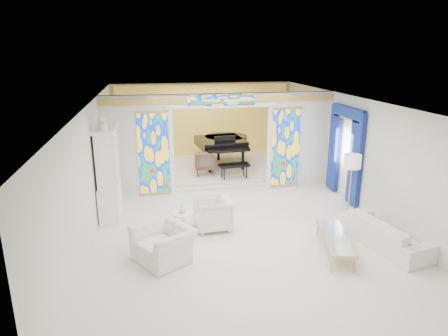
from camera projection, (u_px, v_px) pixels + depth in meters
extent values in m
plane|color=silver|center=(234.00, 215.00, 10.65)|extent=(12.00, 12.00, 0.00)
cube|color=white|center=(235.00, 102.00, 9.80)|extent=(7.00, 12.00, 0.02)
cube|color=silver|center=(203.00, 121.00, 15.88)|extent=(7.00, 0.02, 3.00)
cube|color=silver|center=(345.00, 297.00, 4.58)|extent=(7.00, 0.02, 3.00)
cube|color=silver|center=(93.00, 168.00, 9.60)|extent=(0.02, 12.00, 3.00)
cube|color=silver|center=(360.00, 154.00, 10.85)|extent=(0.02, 12.00, 3.00)
cube|color=silver|center=(137.00, 147.00, 11.67)|extent=(2.00, 0.18, 3.00)
cube|color=silver|center=(299.00, 140.00, 12.56)|extent=(2.00, 0.18, 3.00)
cube|color=silver|center=(221.00, 100.00, 11.74)|extent=(3.00, 0.18, 0.40)
cube|color=white|center=(172.00, 153.00, 11.81)|extent=(0.12, 0.06, 2.60)
cube|color=white|center=(269.00, 148.00, 12.34)|extent=(0.12, 0.06, 2.60)
cube|color=white|center=(221.00, 106.00, 11.69)|extent=(3.24, 0.06, 0.12)
cube|color=#DFBF54|center=(221.00, 100.00, 11.64)|extent=(7.00, 0.05, 0.18)
cube|color=gold|center=(154.00, 154.00, 11.70)|extent=(0.90, 0.04, 2.40)
cube|color=gold|center=(286.00, 148.00, 12.43)|extent=(0.90, 0.04, 2.40)
cube|color=gold|center=(222.00, 100.00, 11.63)|extent=(2.00, 0.04, 0.34)
cube|color=silver|center=(211.00, 168.00, 14.49)|extent=(6.80, 3.80, 0.18)
cube|color=#FCD157|center=(203.00, 122.00, 15.77)|extent=(6.70, 0.10, 2.90)
cylinder|color=gold|center=(216.00, 101.00, 13.73)|extent=(0.48, 0.48, 0.30)
cube|color=navy|center=(356.00, 159.00, 10.92)|extent=(0.12, 0.55, 2.60)
cube|color=navy|center=(334.00, 148.00, 12.15)|extent=(0.12, 0.55, 2.60)
cube|color=navy|center=(348.00, 112.00, 11.20)|extent=(0.14, 1.70, 0.30)
cube|color=gold|center=(348.00, 118.00, 11.24)|extent=(0.12, 1.50, 0.06)
cube|color=white|center=(111.00, 199.00, 10.52)|extent=(0.50, 1.40, 0.90)
cube|color=white|center=(107.00, 157.00, 10.19)|extent=(0.44, 1.30, 1.40)
cube|color=silver|center=(116.00, 156.00, 10.23)|extent=(0.01, 1.20, 1.30)
cube|color=white|center=(104.00, 128.00, 9.98)|extent=(0.56, 1.46, 0.08)
cylinder|color=white|center=(103.00, 126.00, 9.62)|extent=(0.22, 0.22, 0.16)
sphere|color=white|center=(102.00, 119.00, 9.57)|extent=(0.20, 0.20, 0.20)
imported|color=silver|center=(163.00, 244.00, 8.26)|extent=(1.44, 1.49, 0.74)
imported|color=white|center=(213.00, 213.00, 9.72)|extent=(0.90, 0.88, 0.79)
imported|color=white|center=(386.00, 233.00, 8.88)|extent=(1.25, 2.30, 0.64)
cylinder|color=white|center=(183.00, 213.00, 9.16)|extent=(0.54, 0.54, 0.04)
cylinder|color=white|center=(183.00, 226.00, 9.25)|extent=(0.09, 0.09, 0.60)
cylinder|color=white|center=(184.00, 237.00, 9.33)|extent=(0.36, 0.36, 0.03)
imported|color=white|center=(183.00, 209.00, 9.13)|extent=(0.21, 0.21, 0.17)
cube|color=silver|center=(335.00, 237.00, 8.55)|extent=(0.91, 1.79, 0.04)
cube|color=gold|center=(335.00, 238.00, 8.56)|extent=(0.94, 1.82, 0.03)
cube|color=gold|center=(332.00, 264.00, 7.84)|extent=(0.04, 0.04, 0.35)
cube|color=gold|center=(355.00, 265.00, 7.81)|extent=(0.04, 0.04, 0.35)
cube|color=gold|center=(318.00, 229.00, 9.40)|extent=(0.04, 0.04, 0.35)
cube|color=gold|center=(337.00, 229.00, 9.38)|extent=(0.04, 0.04, 0.35)
cylinder|color=gold|center=(347.00, 219.00, 10.34)|extent=(0.36, 0.36, 0.03)
cylinder|color=gold|center=(350.00, 191.00, 10.12)|extent=(0.04, 0.04, 1.59)
cylinder|color=silver|center=(352.00, 161.00, 9.90)|extent=(0.52, 0.52, 0.34)
cube|color=black|center=(220.00, 143.00, 14.39)|extent=(1.75, 1.84, 0.31)
cylinder|color=black|center=(226.00, 140.00, 14.83)|extent=(1.72, 1.72, 0.31)
cube|color=black|center=(228.00, 150.00, 13.50)|extent=(1.50, 0.48, 0.11)
cube|color=silver|center=(229.00, 150.00, 13.41)|extent=(1.37, 0.25, 0.03)
cube|color=black|center=(225.00, 140.00, 13.77)|extent=(0.76, 0.11, 0.27)
cube|color=black|center=(234.00, 165.00, 13.00)|extent=(1.02, 0.48, 0.09)
cylinder|color=black|center=(210.00, 163.00, 13.66)|extent=(0.12, 0.12, 0.68)
cylinder|color=black|center=(243.00, 160.00, 13.99)|extent=(0.12, 0.12, 0.68)
cylinder|color=black|center=(218.00, 151.00, 15.16)|extent=(0.12, 0.12, 0.68)
cube|color=brown|center=(205.00, 161.00, 13.29)|extent=(0.68, 0.47, 0.53)
cube|color=#3B413E|center=(206.00, 162.00, 13.07)|extent=(0.42, 0.04, 0.34)
cone|color=brown|center=(198.00, 173.00, 13.21)|extent=(0.04, 0.04, 0.23)
cone|color=brown|center=(213.00, 173.00, 13.28)|extent=(0.04, 0.04, 0.23)
cone|color=brown|center=(197.00, 171.00, 13.51)|extent=(0.04, 0.04, 0.23)
cone|color=brown|center=(212.00, 170.00, 13.58)|extent=(0.04, 0.04, 0.23)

